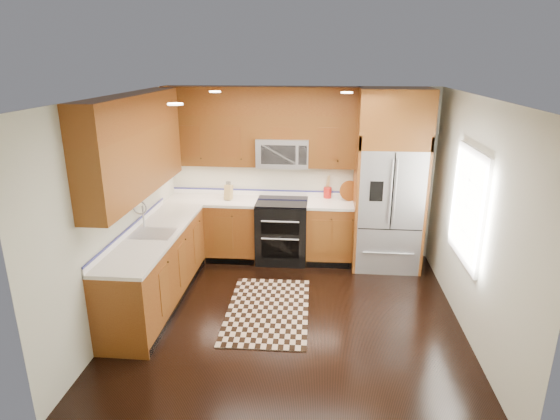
# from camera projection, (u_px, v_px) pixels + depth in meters

# --- Properties ---
(ground) EXTENTS (4.00, 4.00, 0.00)m
(ground) POSITION_uv_depth(u_px,v_px,m) (290.00, 316.00, 5.67)
(ground) COLOR black
(ground) RESTS_ON ground
(wall_back) EXTENTS (4.00, 0.02, 2.60)m
(wall_back) POSITION_uv_depth(u_px,v_px,m) (300.00, 173.00, 7.16)
(wall_back) COLOR #B4B6A4
(wall_back) RESTS_ON ground
(wall_left) EXTENTS (0.02, 4.00, 2.60)m
(wall_left) POSITION_uv_depth(u_px,v_px,m) (120.00, 210.00, 5.44)
(wall_left) COLOR #B4B6A4
(wall_left) RESTS_ON ground
(wall_right) EXTENTS (0.02, 4.00, 2.60)m
(wall_right) POSITION_uv_depth(u_px,v_px,m) (474.00, 220.00, 5.09)
(wall_right) COLOR #B4B6A4
(wall_right) RESTS_ON ground
(window) EXTENTS (0.04, 1.10, 1.30)m
(window) POSITION_uv_depth(u_px,v_px,m) (468.00, 206.00, 5.25)
(window) COLOR white
(window) RESTS_ON ground
(base_cabinets) EXTENTS (2.85, 3.00, 0.90)m
(base_cabinets) POSITION_uv_depth(u_px,v_px,m) (207.00, 250.00, 6.49)
(base_cabinets) COLOR brown
(base_cabinets) RESTS_ON ground
(countertop) EXTENTS (2.86, 3.01, 0.04)m
(countertop) POSITION_uv_depth(u_px,v_px,m) (217.00, 215.00, 6.44)
(countertop) COLOR silver
(countertop) RESTS_ON base_cabinets
(upper_cabinets) EXTENTS (2.85, 3.00, 1.15)m
(upper_cabinets) POSITION_uv_depth(u_px,v_px,m) (210.00, 134.00, 6.17)
(upper_cabinets) COLOR brown
(upper_cabinets) RESTS_ON ground
(range) EXTENTS (0.76, 0.67, 0.95)m
(range) POSITION_uv_depth(u_px,v_px,m) (282.00, 231.00, 7.12)
(range) COLOR black
(range) RESTS_ON ground
(microwave) EXTENTS (0.76, 0.40, 0.42)m
(microwave) POSITION_uv_depth(u_px,v_px,m) (283.00, 152.00, 6.88)
(microwave) COLOR #B2B2B7
(microwave) RESTS_ON ground
(refrigerator) EXTENTS (0.98, 0.75, 2.60)m
(refrigerator) POSITION_uv_depth(u_px,v_px,m) (389.00, 181.00, 6.70)
(refrigerator) COLOR #B2B2B7
(refrigerator) RESTS_ON ground
(sink_faucet) EXTENTS (0.54, 0.44, 0.37)m
(sink_faucet) POSITION_uv_depth(u_px,v_px,m) (151.00, 229.00, 5.73)
(sink_faucet) COLOR #B2B2B7
(sink_faucet) RESTS_ON countertop
(rug) EXTENTS (1.02, 1.68, 0.01)m
(rug) POSITION_uv_depth(u_px,v_px,m) (268.00, 310.00, 5.80)
(rug) COLOR black
(rug) RESTS_ON ground
(knife_block) EXTENTS (0.11, 0.15, 0.28)m
(knife_block) POSITION_uv_depth(u_px,v_px,m) (229.00, 192.00, 7.06)
(knife_block) COLOR #A48A4F
(knife_block) RESTS_ON countertop
(utensil_crock) EXTENTS (0.12, 0.12, 0.34)m
(utensil_crock) POSITION_uv_depth(u_px,v_px,m) (328.00, 190.00, 7.14)
(utensil_crock) COLOR #A51814
(utensil_crock) RESTS_ON countertop
(cutting_board) EXTENTS (0.39, 0.39, 0.02)m
(cutting_board) POSITION_uv_depth(u_px,v_px,m) (349.00, 200.00, 7.03)
(cutting_board) COLOR brown
(cutting_board) RESTS_ON countertop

